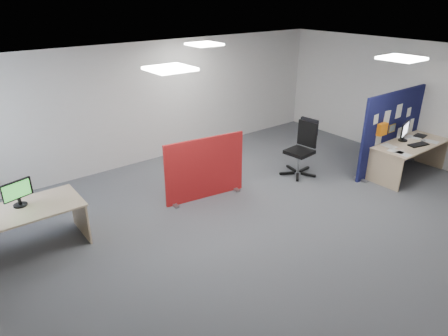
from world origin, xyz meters
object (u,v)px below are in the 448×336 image
main_desk (407,150)px  office_chair (303,144)px  monitor_main (405,131)px  red_divider (205,169)px  second_desk (21,219)px  monitor_second (17,192)px  navy_divider (392,132)px

main_desk → office_chair: size_ratio=1.57×
monitor_main → red_divider: (-4.06, 1.63, -0.36)m
main_desk → red_divider: 4.44m
red_divider → office_chair: bearing=-0.7°
main_desk → monitor_main: bearing=93.1°
second_desk → monitor_second: bearing=63.0°
second_desk → red_divider: bearing=-4.6°
second_desk → office_chair: (5.51, -0.62, 0.11)m
office_chair → second_desk: bearing=167.3°
navy_divider → office_chair: 1.95m
second_desk → navy_divider: bearing=-13.1°
monitor_main → office_chair: office_chair is taller
navy_divider → monitor_second: navy_divider is taller
main_desk → navy_divider: bearing=107.9°
main_desk → office_chair: office_chair is taller
main_desk → monitor_second: (-7.21, 2.12, 0.39)m
main_desk → red_divider: size_ratio=1.16×
monitor_main → second_desk: size_ratio=0.26×
main_desk → monitor_second: size_ratio=4.25×
monitor_second → navy_divider: bearing=-29.4°
navy_divider → red_divider: 4.21m
main_desk → second_desk: 7.54m
red_divider → second_desk: bearing=-176.4°
monitor_main → second_desk: monitor_main is taller
main_desk → monitor_second: bearing=163.6°
red_divider → navy_divider: bearing=-11.4°
red_divider → office_chair: (2.32, -0.37, 0.08)m
second_desk → monitor_second: 0.41m
navy_divider → second_desk: bearing=166.9°
second_desk → monitor_second: monitor_second is taller
navy_divider → red_divider: navy_divider is taller
monitor_main → monitor_second: size_ratio=1.03×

